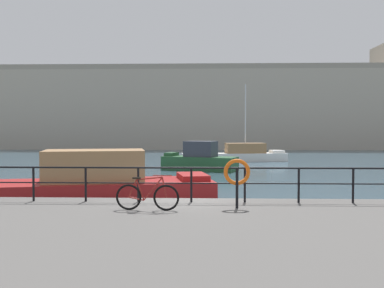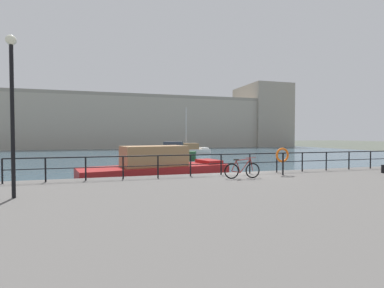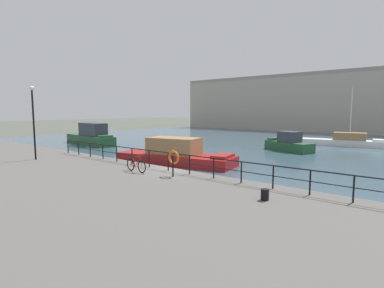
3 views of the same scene
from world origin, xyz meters
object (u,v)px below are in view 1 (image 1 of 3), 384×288
Objects in this scene: moored_white_yacht at (98,182)px; moored_blue_motorboat at (199,159)px; parked_bicycle at (147,196)px; life_ring_stand at (237,174)px; harbor_building at (240,108)px; moored_green_narrowboat at (238,154)px.

moored_blue_motorboat is at bearing 61.29° from moored_white_yacht.
moored_white_yacht is at bearing 118.15° from parked_bicycle.
life_ring_stand is at bearing 114.67° from moored_blue_motorboat.
parked_bicycle is (2.99, -6.61, 0.41)m from moored_white_yacht.
moored_white_yacht is (-9.44, -48.78, -5.15)m from harbor_building.
moored_blue_motorboat is at bearing 94.17° from life_ring_stand.
parked_bicycle is (-6.46, -55.39, -4.74)m from harbor_building.
moored_white_yacht reaches higher than parked_bicycle.
parked_bicycle is (-1.08, -19.86, 0.39)m from moored_blue_motorboat.
parked_bicycle is (-4.41, -28.58, 0.55)m from moored_green_narrowboat.
life_ring_stand is (5.48, -6.13, 1.00)m from moored_white_yacht.
harbor_building is 55.21m from life_ring_stand.
moored_white_yacht is at bearing -117.62° from moored_green_narrowboat.
harbor_building is at bearing -78.10° from moored_blue_motorboat.
harbor_building is 49.95m from moored_white_yacht.
harbor_building is 53.34× the size of life_ring_stand.
life_ring_stand is (1.41, -19.38, 0.97)m from moored_blue_motorboat.
moored_blue_motorboat is 13.86m from moored_white_yacht.
life_ring_stand is at bearing -102.91° from moored_green_narrowboat.
moored_white_yacht is (-7.40, -21.96, 0.14)m from moored_green_narrowboat.
moored_blue_motorboat is 9.33m from moored_green_narrowboat.
life_ring_stand is (-1.92, -28.10, 1.14)m from moored_green_narrowboat.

